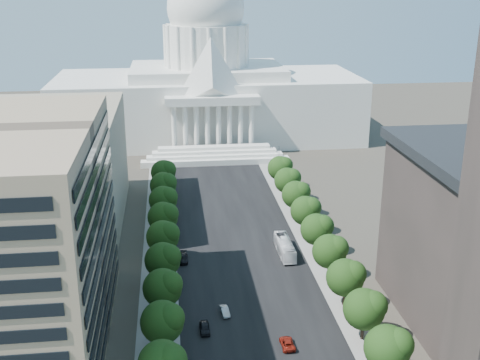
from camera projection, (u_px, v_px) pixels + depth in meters
name	position (u px, v px, depth m)	size (l,w,h in m)	color
road_asphalt	(233.00, 227.00, 158.52)	(30.00, 260.00, 0.01)	black
sidewalk_left	(160.00, 230.00, 156.40)	(8.00, 260.00, 0.02)	gray
sidewalk_right	(303.00, 224.00, 160.64)	(8.00, 260.00, 0.02)	gray
capitol	(207.00, 88.00, 241.27)	(120.00, 56.00, 73.00)	white
office_block_left_far	(47.00, 168.00, 157.73)	(38.00, 52.00, 30.00)	gray
tree_l_c	(164.00, 321.00, 103.53)	(7.79, 7.60, 9.97)	#33261C
tree_l_d	(164.00, 287.00, 114.81)	(7.79, 7.60, 9.97)	#33261C
tree_l_e	(164.00, 259.00, 126.09)	(7.79, 7.60, 9.97)	#33261C
tree_l_f	(164.00, 236.00, 137.37)	(7.79, 7.60, 9.97)	#33261C
tree_l_g	(164.00, 216.00, 148.65)	(7.79, 7.60, 9.97)	#33261C
tree_l_h	(164.00, 199.00, 159.93)	(7.79, 7.60, 9.97)	#33261C
tree_l_i	(164.00, 184.00, 171.21)	(7.79, 7.60, 9.97)	#33261C
tree_l_j	(164.00, 172.00, 182.49)	(7.79, 7.60, 9.97)	#33261C
tree_r_b	(390.00, 347.00, 96.27)	(7.79, 7.60, 9.97)	#33261C
tree_r_c	(366.00, 308.00, 107.55)	(7.79, 7.60, 9.97)	#33261C
tree_r_d	(347.00, 277.00, 118.83)	(7.79, 7.60, 9.97)	#33261C
tree_r_e	(331.00, 250.00, 130.11)	(7.79, 7.60, 9.97)	#33261C
tree_r_f	(318.00, 229.00, 141.39)	(7.79, 7.60, 9.97)	#33261C
tree_r_g	(307.00, 210.00, 152.67)	(7.79, 7.60, 9.97)	#33261C
tree_r_h	(297.00, 194.00, 163.95)	(7.79, 7.60, 9.97)	#33261C
tree_r_i	(288.00, 180.00, 175.23)	(7.79, 7.60, 9.97)	#33261C
tree_r_j	(281.00, 167.00, 186.51)	(7.79, 7.60, 9.97)	#33261C
streetlight_b	(376.00, 313.00, 107.17)	(2.61, 0.44, 9.00)	gray
streetlight_c	(338.00, 252.00, 130.67)	(2.61, 0.44, 9.00)	gray
streetlight_d	(312.00, 210.00, 154.17)	(2.61, 0.44, 9.00)	gray
streetlight_e	(292.00, 179.00, 177.67)	(2.61, 0.44, 9.00)	gray
streetlight_f	(277.00, 155.00, 201.17)	(2.61, 0.44, 9.00)	gray
car_dark_a	(205.00, 328.00, 111.72)	(1.86, 4.61, 1.57)	black
car_silver	(225.00, 311.00, 117.50)	(1.42, 4.08, 1.34)	#ACAEB4
car_red	(287.00, 343.00, 107.17)	(2.26, 4.91, 1.36)	maroon
car_dark_b	(183.00, 258.00, 139.32)	(2.20, 5.41, 1.57)	black
city_bus	(285.00, 247.00, 142.54)	(3.07, 13.12, 3.65)	white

